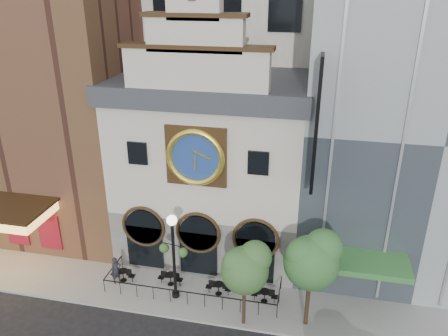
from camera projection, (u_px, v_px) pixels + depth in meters
ground at (182, 320)px, 24.88m from camera, size 120.00×120.00×0.00m
sidewalk at (193, 291)px, 27.10m from camera, size 44.00×5.00×0.15m
clock_building at (212, 161)px, 29.28m from camera, size 12.60×8.78×18.65m
theater_building at (43, 60)px, 31.38m from camera, size 14.00×15.60×25.00m
retail_building at (421, 114)px, 27.34m from camera, size 14.00×14.40×20.00m
cafe_railing at (193, 284)px, 26.89m from camera, size 10.60×2.60×0.90m
bistro_0 at (123, 275)px, 27.78m from camera, size 1.58×0.68×0.90m
bistro_1 at (170, 278)px, 27.43m from camera, size 1.58×0.68×0.90m
bistro_2 at (218, 288)px, 26.58m from camera, size 1.58×0.68×0.90m
bistro_3 at (264, 295)px, 25.95m from camera, size 1.58×0.68×0.90m
pedestrian at (116, 270)px, 27.45m from camera, size 0.76×0.79×1.82m
lamppost at (173, 248)px, 25.20m from camera, size 1.78×0.79×5.62m
tree_left at (246, 267)px, 23.03m from camera, size 2.68×2.59×5.17m
tree_right at (313, 259)px, 22.82m from camera, size 3.04×2.93×5.86m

